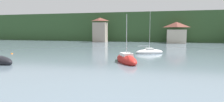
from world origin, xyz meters
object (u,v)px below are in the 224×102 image
sailboat_mid_4 (126,60)px  mooring_buoy_far (12,54)px  sailboat_far_5 (149,52)px  shore_building_west (100,30)px  shore_building_westcentral (176,33)px

sailboat_mid_4 → mooring_buoy_far: sailboat_mid_4 is taller
sailboat_mid_4 → sailboat_far_5: bearing=-40.2°
shore_building_west → mooring_buoy_far: shore_building_west is taller
shore_building_west → shore_building_westcentral: size_ratio=1.25×
shore_building_west → shore_building_westcentral: (30.64, 0.91, -0.97)m
shore_building_west → sailboat_far_5: shore_building_west is taller
mooring_buoy_far → sailboat_mid_4: bearing=-10.5°
shore_building_west → shore_building_westcentral: shore_building_west is taller
shore_building_west → mooring_buoy_far: 45.18m
sailboat_far_5 → shore_building_westcentral: bearing=52.0°
sailboat_mid_4 → mooring_buoy_far: bearing=51.2°
sailboat_far_5 → sailboat_mid_4: bearing=-128.3°
shore_building_west → shore_building_westcentral: bearing=1.7°
shore_building_westcentral → sailboat_far_5: 38.51m
mooring_buoy_far → shore_building_westcentral: bearing=52.0°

